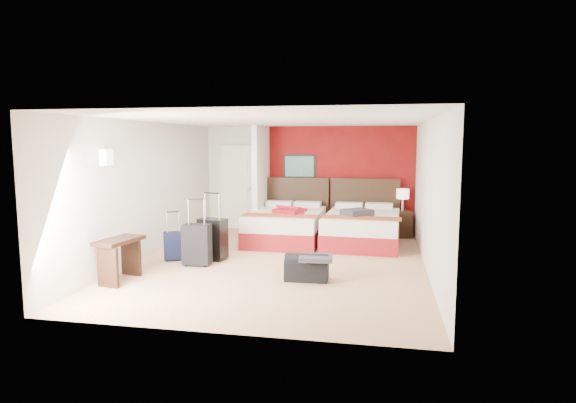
% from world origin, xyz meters
% --- Properties ---
extents(ground, '(6.50, 6.50, 0.00)m').
position_xyz_m(ground, '(0.00, 0.00, 0.00)').
color(ground, '#DAAE86').
rests_on(ground, ground).
extents(room_walls, '(5.02, 6.52, 2.50)m').
position_xyz_m(room_walls, '(-1.40, 1.42, 1.26)').
color(room_walls, silver).
rests_on(room_walls, ground).
extents(red_accent_panel, '(3.50, 0.04, 2.50)m').
position_xyz_m(red_accent_panel, '(0.75, 3.23, 1.25)').
color(red_accent_panel, maroon).
rests_on(red_accent_panel, ground).
extents(partition_wall, '(0.12, 1.20, 2.50)m').
position_xyz_m(partition_wall, '(-1.00, 2.61, 1.25)').
color(partition_wall, silver).
rests_on(partition_wall, ground).
extents(entry_door, '(0.82, 0.06, 2.05)m').
position_xyz_m(entry_door, '(-1.75, 3.20, 1.02)').
color(entry_door, silver).
rests_on(entry_door, ground).
extents(bed_left, '(1.51, 2.16, 0.65)m').
position_xyz_m(bed_left, '(-0.26, 1.86, 0.32)').
color(bed_left, white).
rests_on(bed_left, ground).
extents(bed_right, '(1.60, 2.22, 0.65)m').
position_xyz_m(bed_right, '(1.36, 1.88, 0.32)').
color(bed_right, silver).
rests_on(bed_right, ground).
extents(red_suitcase_open, '(0.83, 0.94, 0.10)m').
position_xyz_m(red_suitcase_open, '(-0.16, 1.76, 0.69)').
color(red_suitcase_open, '#A00D1D').
rests_on(red_suitcase_open, bed_left).
extents(jacket_bundle, '(0.70, 0.69, 0.13)m').
position_xyz_m(jacket_bundle, '(1.26, 1.58, 0.71)').
color(jacket_bundle, '#39393F').
rests_on(jacket_bundle, bed_right).
extents(nightstand, '(0.47, 0.47, 0.59)m').
position_xyz_m(nightstand, '(2.21, 2.85, 0.30)').
color(nightstand, black).
rests_on(nightstand, ground).
extents(table_lamp, '(0.36, 0.36, 0.50)m').
position_xyz_m(table_lamp, '(2.21, 2.85, 0.84)').
color(table_lamp, white).
rests_on(table_lamp, nightstand).
extents(suitcase_black, '(0.53, 0.39, 0.72)m').
position_xyz_m(suitcase_black, '(-1.25, -0.01, 0.36)').
color(suitcase_black, black).
rests_on(suitcase_black, ground).
extents(suitcase_charcoal, '(0.48, 0.32, 0.69)m').
position_xyz_m(suitcase_charcoal, '(-1.38, -0.45, 0.34)').
color(suitcase_charcoal, black).
rests_on(suitcase_charcoal, ground).
extents(suitcase_navy, '(0.41, 0.35, 0.49)m').
position_xyz_m(suitcase_navy, '(-1.92, -0.19, 0.24)').
color(suitcase_navy, black).
rests_on(suitcase_navy, ground).
extents(duffel_bag, '(0.68, 0.38, 0.34)m').
position_xyz_m(duffel_bag, '(0.63, -0.97, 0.17)').
color(duffel_bag, black).
rests_on(duffel_bag, ground).
extents(jacket_draped, '(0.54, 0.47, 0.07)m').
position_xyz_m(jacket_draped, '(0.78, -1.02, 0.37)').
color(jacket_draped, '#3B3A40').
rests_on(jacket_draped, duffel_bag).
extents(desk, '(0.53, 0.85, 0.66)m').
position_xyz_m(desk, '(-2.19, -1.57, 0.33)').
color(desk, black).
rests_on(desk, ground).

